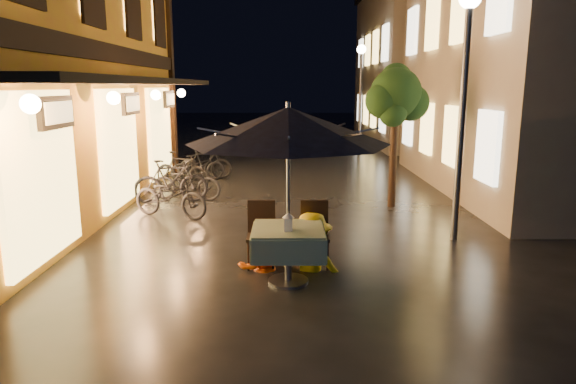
{
  "coord_description": "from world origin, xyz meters",
  "views": [
    {
      "loc": [
        0.03,
        -6.68,
        2.66
      ],
      "look_at": [
        0.07,
        0.6,
        1.15
      ],
      "focal_mm": 32.0,
      "sensor_mm": 36.0,
      "label": 1
    }
  ],
  "objects_px": {
    "patio_umbrella": "(288,126)",
    "bicycle_0": "(170,196)",
    "streetlamp_near": "(465,70)",
    "person_orange": "(260,223)",
    "person_yellow": "(312,214)",
    "table_lantern": "(288,221)",
    "cafe_table": "(288,242)"
  },
  "relations": [
    {
      "from": "streetlamp_near",
      "to": "table_lantern",
      "type": "bearing_deg",
      "value": -143.86
    },
    {
      "from": "patio_umbrella",
      "to": "bicycle_0",
      "type": "height_order",
      "value": "patio_umbrella"
    },
    {
      "from": "cafe_table",
      "to": "person_orange",
      "type": "distance_m",
      "value": 0.72
    },
    {
      "from": "cafe_table",
      "to": "person_yellow",
      "type": "xyz_separation_m",
      "value": [
        0.35,
        0.57,
        0.23
      ]
    },
    {
      "from": "person_yellow",
      "to": "streetlamp_near",
      "type": "bearing_deg",
      "value": -134.11
    },
    {
      "from": "patio_umbrella",
      "to": "streetlamp_near",
      "type": "bearing_deg",
      "value": 34.27
    },
    {
      "from": "streetlamp_near",
      "to": "person_orange",
      "type": "xyz_separation_m",
      "value": [
        -3.35,
        -1.42,
        -2.23
      ]
    },
    {
      "from": "patio_umbrella",
      "to": "person_yellow",
      "type": "distance_m",
      "value": 1.49
    },
    {
      "from": "person_orange",
      "to": "bicycle_0",
      "type": "relative_size",
      "value": 0.8
    },
    {
      "from": "streetlamp_near",
      "to": "patio_umbrella",
      "type": "relative_size",
      "value": 1.56
    },
    {
      "from": "person_orange",
      "to": "bicycle_0",
      "type": "bearing_deg",
      "value": -75.97
    },
    {
      "from": "patio_umbrella",
      "to": "person_orange",
      "type": "distance_m",
      "value": 1.63
    },
    {
      "from": "bicycle_0",
      "to": "person_yellow",
      "type": "bearing_deg",
      "value": -114.7
    },
    {
      "from": "cafe_table",
      "to": "person_orange",
      "type": "height_order",
      "value": "person_orange"
    },
    {
      "from": "patio_umbrella",
      "to": "table_lantern",
      "type": "height_order",
      "value": "patio_umbrella"
    },
    {
      "from": "streetlamp_near",
      "to": "person_yellow",
      "type": "xyz_separation_m",
      "value": [
        -2.58,
        -1.43,
        -2.1
      ]
    },
    {
      "from": "streetlamp_near",
      "to": "cafe_table",
      "type": "xyz_separation_m",
      "value": [
        -2.93,
        -2.0,
        -2.33
      ]
    },
    {
      "from": "bicycle_0",
      "to": "table_lantern",
      "type": "bearing_deg",
      "value": -124.31
    },
    {
      "from": "streetlamp_near",
      "to": "person_yellow",
      "type": "bearing_deg",
      "value": -151.03
    },
    {
      "from": "patio_umbrella",
      "to": "person_orange",
      "type": "xyz_separation_m",
      "value": [
        -0.42,
        0.58,
        -1.46
      ]
    },
    {
      "from": "patio_umbrella",
      "to": "person_yellow",
      "type": "xyz_separation_m",
      "value": [
        0.35,
        0.57,
        -1.33
      ]
    },
    {
      "from": "patio_umbrella",
      "to": "person_orange",
      "type": "bearing_deg",
      "value": 125.91
    },
    {
      "from": "cafe_table",
      "to": "bicycle_0",
      "type": "relative_size",
      "value": 0.58
    },
    {
      "from": "streetlamp_near",
      "to": "person_orange",
      "type": "relative_size",
      "value": 3.08
    },
    {
      "from": "patio_umbrella",
      "to": "bicycle_0",
      "type": "bearing_deg",
      "value": 123.75
    },
    {
      "from": "patio_umbrella",
      "to": "person_orange",
      "type": "height_order",
      "value": "patio_umbrella"
    },
    {
      "from": "cafe_table",
      "to": "patio_umbrella",
      "type": "distance_m",
      "value": 1.56
    },
    {
      "from": "table_lantern",
      "to": "bicycle_0",
      "type": "bearing_deg",
      "value": 122.72
    },
    {
      "from": "person_orange",
      "to": "streetlamp_near",
      "type": "bearing_deg",
      "value": -176.26
    },
    {
      "from": "cafe_table",
      "to": "streetlamp_near",
      "type": "bearing_deg",
      "value": 34.27
    },
    {
      "from": "table_lantern",
      "to": "person_yellow",
      "type": "height_order",
      "value": "person_yellow"
    },
    {
      "from": "table_lantern",
      "to": "person_yellow",
      "type": "xyz_separation_m",
      "value": [
        0.35,
        0.71,
        -0.1
      ]
    }
  ]
}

